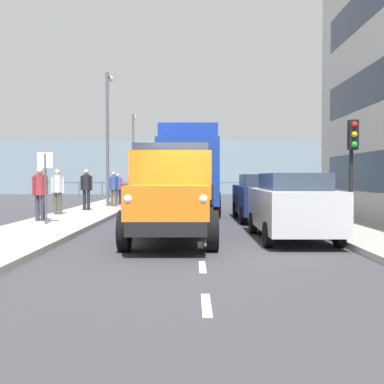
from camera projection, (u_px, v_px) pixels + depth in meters
ground_plane at (197, 213)px, 20.97m from camera, size 80.00×80.00×0.00m
sidewalk_left at (300, 211)px, 20.96m from camera, size 2.64×39.82×0.15m
sidewalk_right at (93, 211)px, 20.97m from camera, size 2.64×39.82×0.15m
road_centreline_markings at (197, 215)px, 19.89m from camera, size 0.12×35.17×0.01m
sea_horizon at (195, 167)px, 43.78m from camera, size 80.00×0.80×5.00m
seawall_railing at (195, 185)px, 40.24m from camera, size 28.08×0.08×1.20m
truck_vintage_orange at (171, 195)px, 11.50m from camera, size 2.17×5.64×2.43m
lorry_cargo_blue at (188, 167)px, 21.21m from camera, size 2.58×8.20×3.87m
car_silver_kerbside_near at (291, 205)px, 12.06m from camera, size 1.82×4.34×1.72m
car_navy_kerbside_1 at (261, 196)px, 17.40m from camera, size 1.85×4.47×1.72m
car_maroon_oppositeside_0 at (147, 192)px, 22.34m from camera, size 1.92×4.32×1.72m
pedestrian_couple_a at (40, 189)px, 15.66m from camera, size 0.53×0.34×1.79m
pedestrian_in_dark_coat at (58, 188)px, 18.41m from camera, size 0.53×0.34×1.77m
pedestrian_with_bag at (86, 186)px, 20.78m from camera, size 0.53×0.34×1.82m
pedestrian_strolling at (114, 186)px, 23.39m from camera, size 0.53×0.34×1.73m
pedestrian_by_lamp at (118, 186)px, 24.91m from camera, size 0.53×0.34×1.66m
traffic_light_near at (352, 149)px, 14.21m from camera, size 0.28×0.41×3.20m
lamp_post_promenade at (108, 127)px, 23.74m from camera, size 0.32×1.14×6.75m
lamp_post_far at (133, 147)px, 35.12m from camera, size 0.32×1.14×6.16m
street_sign at (45, 175)px, 14.67m from camera, size 0.50×0.07×2.25m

